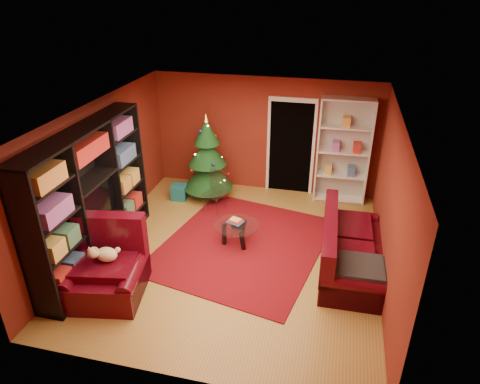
% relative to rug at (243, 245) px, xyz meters
% --- Properties ---
extents(floor, '(5.00, 5.50, 0.05)m').
position_rel_rug_xyz_m(floor, '(-0.08, -0.29, -0.03)').
color(floor, olive).
rests_on(floor, ground).
extents(ceiling, '(5.00, 5.50, 0.05)m').
position_rel_rug_xyz_m(ceiling, '(-0.08, -0.29, 2.62)').
color(ceiling, silver).
rests_on(ceiling, wall_back).
extents(wall_back, '(5.00, 0.05, 2.60)m').
position_rel_rug_xyz_m(wall_back, '(-0.08, 2.48, 1.29)').
color(wall_back, maroon).
rests_on(wall_back, ground).
extents(wall_left, '(0.05, 5.50, 2.60)m').
position_rel_rug_xyz_m(wall_left, '(-2.61, -0.29, 1.29)').
color(wall_left, maroon).
rests_on(wall_left, ground).
extents(wall_right, '(0.05, 5.50, 2.60)m').
position_rel_rug_xyz_m(wall_right, '(2.44, -0.29, 1.29)').
color(wall_right, maroon).
rests_on(wall_right, ground).
extents(doorway, '(1.06, 0.60, 2.16)m').
position_rel_rug_xyz_m(doorway, '(0.52, 2.44, 1.04)').
color(doorway, black).
rests_on(doorway, floor).
extents(rug, '(3.33, 3.69, 0.02)m').
position_rel_rug_xyz_m(rug, '(0.00, 0.00, 0.00)').
color(rug, maroon).
rests_on(rug, floor).
extents(media_unit, '(0.53, 3.13, 2.40)m').
position_rel_rug_xyz_m(media_unit, '(-2.36, -0.97, 1.19)').
color(media_unit, black).
rests_on(media_unit, floor).
extents(christmas_tree, '(1.18, 1.18, 1.95)m').
position_rel_rug_xyz_m(christmas_tree, '(-1.20, 1.73, 0.93)').
color(christmas_tree, '#0F3916').
rests_on(christmas_tree, floor).
extents(gift_box_teal, '(0.36, 0.36, 0.33)m').
position_rel_rug_xyz_m(gift_box_teal, '(-1.80, 1.48, 0.16)').
color(gift_box_teal, '#12606B').
rests_on(gift_box_teal, floor).
extents(gift_box_red, '(0.29, 0.29, 0.23)m').
position_rel_rug_xyz_m(gift_box_red, '(-0.92, 1.82, 0.10)').
color(gift_box_red, '#A81B24').
rests_on(gift_box_red, floor).
extents(white_bookshelf, '(1.10, 0.42, 2.35)m').
position_rel_rug_xyz_m(white_bookshelf, '(1.66, 2.28, 1.13)').
color(white_bookshelf, white).
rests_on(white_bookshelf, floor).
extents(armchair, '(1.43, 1.43, 0.96)m').
position_rel_rug_xyz_m(armchair, '(-1.76, -1.81, 0.47)').
color(armchair, '#3C0510').
rests_on(armchair, rug).
extents(dog, '(0.45, 0.37, 0.31)m').
position_rel_rug_xyz_m(dog, '(-1.72, -1.75, 0.71)').
color(dog, beige).
rests_on(dog, armchair).
extents(sofa, '(1.04, 2.22, 0.95)m').
position_rel_rug_xyz_m(sofa, '(1.94, -0.24, 0.46)').
color(sofa, '#3C0510').
rests_on(sofa, rug).
extents(coffee_table, '(1.06, 1.06, 0.52)m').
position_rel_rug_xyz_m(coffee_table, '(-0.12, 0.01, 0.21)').
color(coffee_table, gray).
rests_on(coffee_table, rug).
extents(acrylic_chair, '(0.52, 0.55, 0.80)m').
position_rel_rug_xyz_m(acrylic_chair, '(-0.88, 1.12, 0.39)').
color(acrylic_chair, '#66605B').
rests_on(acrylic_chair, rug).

